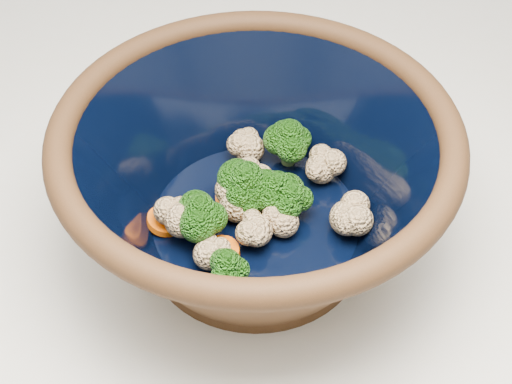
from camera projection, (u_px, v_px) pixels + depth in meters
name	position (u px, v px, depth m)	size (l,w,h in m)	color
mixing_bowl	(256.00, 181.00, 0.58)	(0.41, 0.41, 0.14)	black
vegetable_pile	(255.00, 195.00, 0.60)	(0.18, 0.17, 0.06)	#608442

